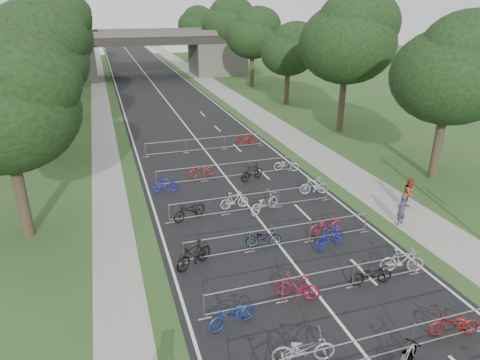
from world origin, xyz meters
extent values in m
cube|color=black|center=(0.00, 50.00, 0.01)|extent=(11.00, 140.00, 0.01)
cube|color=gray|center=(8.00, 50.00, 0.01)|extent=(3.00, 140.00, 0.01)
cube|color=gray|center=(-7.50, 50.00, 0.01)|extent=(2.00, 140.00, 0.01)
cube|color=silver|center=(0.00, 50.00, 0.00)|extent=(0.12, 140.00, 0.00)
cube|color=#4E4D46|center=(-11.50, 65.00, 2.50)|extent=(8.00, 8.00, 5.00)
cube|color=#4E4D46|center=(11.50, 65.00, 2.50)|extent=(8.00, 8.00, 5.00)
cube|color=black|center=(0.00, 65.00, 5.60)|extent=(30.00, 8.00, 1.20)
cube|color=#4E4D46|center=(0.00, 61.20, 6.60)|extent=(30.00, 0.40, 0.90)
cube|color=#4E4D46|center=(0.00, 68.80, 6.60)|extent=(30.00, 0.40, 0.90)
cylinder|color=#33261C|center=(-11.50, 16.00, 2.10)|extent=(0.56, 0.56, 4.20)
ellipsoid|color=black|center=(-11.50, 16.00, 6.22)|extent=(6.72, 6.72, 5.51)
sphere|color=black|center=(-10.90, 15.50, 7.56)|extent=(5.38, 5.38, 5.38)
cylinder|color=#33261C|center=(13.00, 16.00, 2.24)|extent=(0.56, 0.56, 4.48)
ellipsoid|color=black|center=(13.00, 16.00, 6.63)|extent=(7.17, 7.17, 5.88)
sphere|color=black|center=(13.60, 15.50, 8.06)|extent=(5.73, 5.73, 5.73)
sphere|color=black|center=(12.50, 16.50, 5.73)|extent=(4.66, 4.66, 4.66)
cylinder|color=#33261C|center=(-11.50, 28.00, 2.36)|extent=(0.56, 0.56, 4.72)
ellipsoid|color=black|center=(-11.50, 28.00, 6.99)|extent=(7.56, 7.56, 6.20)
sphere|color=black|center=(-10.90, 27.50, 8.50)|extent=(6.05, 6.05, 6.05)
sphere|color=black|center=(-12.00, 28.50, 6.05)|extent=(4.91, 4.91, 4.91)
cylinder|color=#33261C|center=(13.00, 28.00, 2.55)|extent=(0.56, 0.56, 5.11)
ellipsoid|color=black|center=(13.00, 28.00, 7.56)|extent=(8.18, 8.18, 6.70)
sphere|color=black|center=(13.60, 27.50, 9.20)|extent=(6.54, 6.54, 6.54)
sphere|color=black|center=(12.50, 28.50, 6.54)|extent=(5.31, 5.31, 5.31)
cylinder|color=#33261C|center=(-11.50, 40.00, 2.62)|extent=(0.56, 0.56, 5.25)
ellipsoid|color=black|center=(-11.50, 40.00, 7.77)|extent=(8.40, 8.40, 6.89)
sphere|color=black|center=(-10.90, 39.50, 9.45)|extent=(6.72, 6.72, 6.72)
sphere|color=black|center=(-12.00, 40.50, 6.72)|extent=(5.46, 5.46, 5.46)
cylinder|color=#33261C|center=(13.00, 40.00, 1.92)|extent=(0.56, 0.56, 3.85)
ellipsoid|color=black|center=(13.00, 40.00, 5.70)|extent=(6.16, 6.16, 5.05)
sphere|color=black|center=(13.60, 39.50, 6.93)|extent=(4.93, 4.93, 4.93)
sphere|color=black|center=(12.50, 40.50, 4.93)|extent=(4.00, 4.00, 4.00)
cylinder|color=#33261C|center=(-11.50, 52.00, 2.10)|extent=(0.56, 0.56, 4.20)
ellipsoid|color=black|center=(-11.50, 52.00, 6.22)|extent=(6.72, 6.72, 5.51)
sphere|color=black|center=(-10.90, 51.50, 7.56)|extent=(5.38, 5.38, 5.38)
sphere|color=black|center=(-12.00, 52.50, 5.38)|extent=(4.37, 4.37, 4.37)
cylinder|color=#33261C|center=(13.00, 52.00, 2.24)|extent=(0.56, 0.56, 4.48)
ellipsoid|color=black|center=(13.00, 52.00, 6.63)|extent=(7.17, 7.17, 5.88)
sphere|color=black|center=(13.60, 51.50, 8.06)|extent=(5.73, 5.73, 5.73)
sphere|color=black|center=(12.50, 52.50, 5.73)|extent=(4.66, 4.66, 4.66)
cylinder|color=#33261C|center=(-11.50, 64.00, 2.36)|extent=(0.56, 0.56, 4.72)
ellipsoid|color=black|center=(-11.50, 64.00, 6.99)|extent=(7.56, 7.56, 6.20)
sphere|color=black|center=(-10.90, 63.50, 8.50)|extent=(6.05, 6.05, 6.05)
sphere|color=black|center=(-12.00, 64.50, 6.05)|extent=(4.91, 4.91, 4.91)
cylinder|color=#33261C|center=(13.00, 64.00, 2.55)|extent=(0.56, 0.56, 5.11)
ellipsoid|color=black|center=(13.00, 64.00, 7.56)|extent=(8.18, 8.18, 6.70)
sphere|color=black|center=(13.60, 63.50, 9.20)|extent=(6.54, 6.54, 6.54)
sphere|color=black|center=(12.50, 64.50, 6.54)|extent=(5.31, 5.31, 5.31)
cylinder|color=#33261C|center=(-11.50, 76.00, 2.62)|extent=(0.56, 0.56, 5.25)
ellipsoid|color=black|center=(-11.50, 76.00, 7.77)|extent=(8.40, 8.40, 6.89)
sphere|color=black|center=(-10.90, 75.50, 9.45)|extent=(6.72, 6.72, 6.72)
sphere|color=black|center=(-12.00, 76.50, 6.72)|extent=(5.46, 5.46, 5.46)
cylinder|color=#33261C|center=(13.00, 76.00, 1.92)|extent=(0.56, 0.56, 3.85)
ellipsoid|color=black|center=(13.00, 76.00, 5.70)|extent=(6.16, 6.16, 5.05)
sphere|color=black|center=(13.60, 75.50, 6.93)|extent=(4.93, 4.93, 4.93)
sphere|color=black|center=(12.50, 76.50, 4.93)|extent=(4.00, 4.00, 4.00)
cylinder|color=#33261C|center=(-11.50, 88.00, 2.10)|extent=(0.56, 0.56, 4.20)
ellipsoid|color=black|center=(-11.50, 88.00, 6.22)|extent=(6.72, 6.72, 5.51)
sphere|color=black|center=(-10.90, 87.50, 7.56)|extent=(5.38, 5.38, 5.38)
sphere|color=black|center=(-12.00, 88.50, 5.38)|extent=(4.37, 4.37, 4.37)
cylinder|color=#33261C|center=(13.00, 88.00, 2.24)|extent=(0.56, 0.56, 4.48)
ellipsoid|color=black|center=(13.00, 88.00, 6.63)|extent=(7.17, 7.17, 5.88)
sphere|color=black|center=(13.60, 87.50, 8.06)|extent=(5.73, 5.73, 5.73)
sphere|color=black|center=(12.50, 88.50, 5.73)|extent=(4.66, 4.66, 4.66)
cylinder|color=#9D9FA5|center=(0.00, 3.60, 1.05)|extent=(9.20, 0.04, 0.04)
cylinder|color=#9D9FA5|center=(0.00, 3.60, 0.18)|extent=(9.20, 0.04, 0.04)
cylinder|color=#9D9FA5|center=(-1.53, 3.60, 0.55)|extent=(0.05, 0.05, 1.10)
cylinder|color=#9D9FA5|center=(1.53, 3.60, 0.55)|extent=(0.05, 0.05, 1.10)
cube|color=#9D9FA5|center=(1.53, 3.60, 0.01)|extent=(0.50, 0.08, 0.03)
cylinder|color=#9D9FA5|center=(0.00, 7.20, 1.05)|extent=(9.20, 0.04, 0.04)
cylinder|color=#9D9FA5|center=(0.00, 7.20, 0.18)|extent=(9.20, 0.04, 0.04)
cylinder|color=#9D9FA5|center=(-4.60, 7.20, 0.55)|extent=(0.05, 0.05, 1.10)
cube|color=#9D9FA5|center=(-4.60, 7.20, 0.01)|extent=(0.50, 0.08, 0.03)
cylinder|color=#9D9FA5|center=(-1.53, 7.20, 0.55)|extent=(0.05, 0.05, 1.10)
cube|color=#9D9FA5|center=(-1.53, 7.20, 0.01)|extent=(0.50, 0.08, 0.03)
cylinder|color=#9D9FA5|center=(1.53, 7.20, 0.55)|extent=(0.05, 0.05, 1.10)
cube|color=#9D9FA5|center=(1.53, 7.20, 0.01)|extent=(0.50, 0.08, 0.03)
cylinder|color=#9D9FA5|center=(4.60, 7.20, 0.55)|extent=(0.05, 0.05, 1.10)
cube|color=#9D9FA5|center=(4.60, 7.20, 0.01)|extent=(0.50, 0.08, 0.03)
cylinder|color=#9D9FA5|center=(0.00, 11.00, 1.05)|extent=(9.20, 0.04, 0.04)
cylinder|color=#9D9FA5|center=(0.00, 11.00, 0.18)|extent=(9.20, 0.04, 0.04)
cylinder|color=#9D9FA5|center=(-4.60, 11.00, 0.55)|extent=(0.05, 0.05, 1.10)
cube|color=#9D9FA5|center=(-4.60, 11.00, 0.01)|extent=(0.50, 0.08, 0.03)
cylinder|color=#9D9FA5|center=(-1.53, 11.00, 0.55)|extent=(0.05, 0.05, 1.10)
cube|color=#9D9FA5|center=(-1.53, 11.00, 0.01)|extent=(0.50, 0.08, 0.03)
cylinder|color=#9D9FA5|center=(1.53, 11.00, 0.55)|extent=(0.05, 0.05, 1.10)
cube|color=#9D9FA5|center=(1.53, 11.00, 0.01)|extent=(0.50, 0.08, 0.03)
cylinder|color=#9D9FA5|center=(4.60, 11.00, 0.55)|extent=(0.05, 0.05, 1.10)
cube|color=#9D9FA5|center=(4.60, 11.00, 0.01)|extent=(0.50, 0.08, 0.03)
cylinder|color=#9D9FA5|center=(0.00, 15.00, 1.05)|extent=(9.20, 0.04, 0.04)
cylinder|color=#9D9FA5|center=(0.00, 15.00, 0.18)|extent=(9.20, 0.04, 0.04)
cylinder|color=#9D9FA5|center=(-4.60, 15.00, 0.55)|extent=(0.05, 0.05, 1.10)
cube|color=#9D9FA5|center=(-4.60, 15.00, 0.01)|extent=(0.50, 0.08, 0.03)
cylinder|color=#9D9FA5|center=(-1.53, 15.00, 0.55)|extent=(0.05, 0.05, 1.10)
cube|color=#9D9FA5|center=(-1.53, 15.00, 0.01)|extent=(0.50, 0.08, 0.03)
cylinder|color=#9D9FA5|center=(1.53, 15.00, 0.55)|extent=(0.05, 0.05, 1.10)
cube|color=#9D9FA5|center=(1.53, 15.00, 0.01)|extent=(0.50, 0.08, 0.03)
cylinder|color=#9D9FA5|center=(4.60, 15.00, 0.55)|extent=(0.05, 0.05, 1.10)
cube|color=#9D9FA5|center=(4.60, 15.00, 0.01)|extent=(0.50, 0.08, 0.03)
cylinder|color=#9D9FA5|center=(0.00, 20.00, 1.05)|extent=(9.20, 0.04, 0.04)
cylinder|color=#9D9FA5|center=(0.00, 20.00, 0.18)|extent=(9.20, 0.04, 0.04)
cylinder|color=#9D9FA5|center=(-4.60, 20.00, 0.55)|extent=(0.05, 0.05, 1.10)
cube|color=#9D9FA5|center=(-4.60, 20.00, 0.01)|extent=(0.50, 0.08, 0.03)
cylinder|color=#9D9FA5|center=(-1.53, 20.00, 0.55)|extent=(0.05, 0.05, 1.10)
cube|color=#9D9FA5|center=(-1.53, 20.00, 0.01)|extent=(0.50, 0.08, 0.03)
cylinder|color=#9D9FA5|center=(1.53, 20.00, 0.55)|extent=(0.05, 0.05, 1.10)
cube|color=#9D9FA5|center=(1.53, 20.00, 0.01)|extent=(0.50, 0.08, 0.03)
cylinder|color=#9D9FA5|center=(4.60, 20.00, 0.55)|extent=(0.05, 0.05, 1.10)
cube|color=#9D9FA5|center=(4.60, 20.00, 0.01)|extent=(0.50, 0.08, 0.03)
cylinder|color=#9D9FA5|center=(0.00, 26.00, 1.05)|extent=(9.20, 0.04, 0.04)
cylinder|color=#9D9FA5|center=(0.00, 26.00, 0.18)|extent=(9.20, 0.04, 0.04)
cylinder|color=#9D9FA5|center=(-4.60, 26.00, 0.55)|extent=(0.05, 0.05, 1.10)
cube|color=#9D9FA5|center=(-4.60, 26.00, 0.01)|extent=(0.50, 0.08, 0.03)
cylinder|color=#9D9FA5|center=(-1.53, 26.00, 0.55)|extent=(0.05, 0.05, 1.10)
cube|color=#9D9FA5|center=(-1.53, 26.00, 0.01)|extent=(0.50, 0.08, 0.03)
cylinder|color=#9D9FA5|center=(1.53, 26.00, 0.55)|extent=(0.05, 0.05, 1.10)
cube|color=#9D9FA5|center=(1.53, 26.00, 0.01)|extent=(0.50, 0.08, 0.03)
cylinder|color=#9D9FA5|center=(4.60, 26.00, 0.55)|extent=(0.05, 0.05, 1.10)
cube|color=#9D9FA5|center=(4.60, 26.00, 0.01)|extent=(0.50, 0.08, 0.03)
imported|color=#9E9DA5|center=(-2.07, 4.27, 0.55)|extent=(2.17, 1.09, 1.09)
imported|color=#9D9FA5|center=(0.76, 2.91, 0.51)|extent=(1.72, 1.24, 1.02)
imported|color=maroon|center=(3.38, 3.74, 0.48)|extent=(1.90, 1.01, 0.95)
imported|color=navy|center=(-3.74, 6.52, 0.50)|extent=(2.00, 1.06, 1.00)
imported|color=maroon|center=(-0.89, 7.27, 0.54)|extent=(1.80, 1.37, 1.08)
imported|color=black|center=(2.36, 7.17, 0.48)|extent=(1.87, 0.83, 0.95)
imported|color=#AFAEB6|center=(4.11, 7.51, 0.56)|extent=(1.95, 1.09, 1.13)
imported|color=black|center=(-4.24, 10.66, 0.59)|extent=(1.98, 1.42, 1.17)
imported|color=#9D9FA5|center=(-0.73, 11.33, 0.45)|extent=(1.77, 0.85, 0.89)
imported|color=navy|center=(2.15, 10.24, 0.57)|extent=(1.95, 1.11, 1.13)
imported|color=#A01736|center=(2.62, 11.45, 0.49)|extent=(1.93, 0.85, 0.98)
imported|color=black|center=(-3.51, 15.11, 0.52)|extent=(2.08, 1.42, 1.04)
imported|color=silver|center=(-0.86, 15.59, 0.50)|extent=(1.68, 0.51, 1.00)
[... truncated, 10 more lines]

